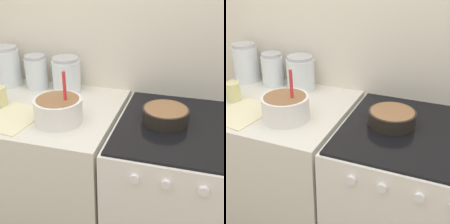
% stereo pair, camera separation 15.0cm
% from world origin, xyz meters
% --- Properties ---
extents(wall_back, '(4.73, 0.05, 2.40)m').
position_xyz_m(wall_back, '(0.00, 0.72, 1.20)').
color(wall_back, beige).
rests_on(wall_back, ground_plane).
extents(countertop_cabinet, '(0.87, 0.70, 0.92)m').
position_xyz_m(countertop_cabinet, '(-0.43, 0.35, 0.46)').
color(countertop_cabinet, silver).
rests_on(countertop_cabinet, ground_plane).
extents(stove, '(0.72, 0.71, 0.92)m').
position_xyz_m(stove, '(0.38, 0.35, 0.46)').
color(stove, white).
rests_on(stove, ground_plane).
extents(mixing_bowl, '(0.23, 0.23, 0.26)m').
position_xyz_m(mixing_bowl, '(-0.25, 0.23, 0.98)').
color(mixing_bowl, white).
rests_on(mixing_bowl, countertop_cabinet).
extents(baking_pan, '(0.23, 0.23, 0.07)m').
position_xyz_m(baking_pan, '(0.25, 0.36, 0.95)').
color(baking_pan, black).
rests_on(baking_pan, stove).
extents(storage_jar_left, '(0.16, 0.16, 0.24)m').
position_xyz_m(storage_jar_left, '(-0.75, 0.59, 1.02)').
color(storage_jar_left, silver).
rests_on(storage_jar_left, countertop_cabinet).
extents(storage_jar_middle, '(0.13, 0.13, 0.20)m').
position_xyz_m(storage_jar_middle, '(-0.56, 0.59, 1.00)').
color(storage_jar_middle, silver).
rests_on(storage_jar_middle, countertop_cabinet).
extents(storage_jar_right, '(0.17, 0.17, 0.20)m').
position_xyz_m(storage_jar_right, '(-0.36, 0.59, 1.00)').
color(storage_jar_right, silver).
rests_on(storage_jar_right, countertop_cabinet).
extents(recipe_page, '(0.28, 0.33, 0.01)m').
position_xyz_m(recipe_page, '(-0.49, 0.19, 0.92)').
color(recipe_page, beige).
rests_on(recipe_page, countertop_cabinet).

